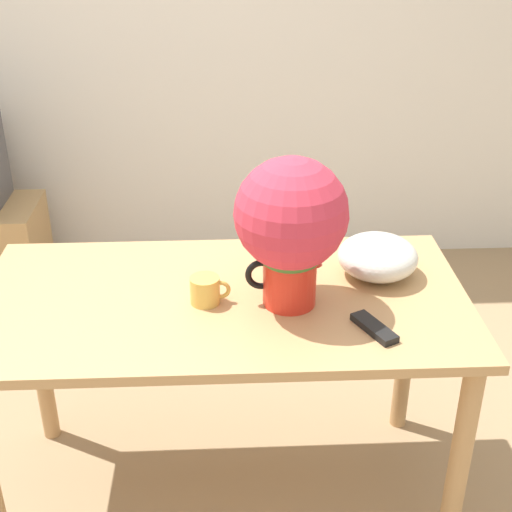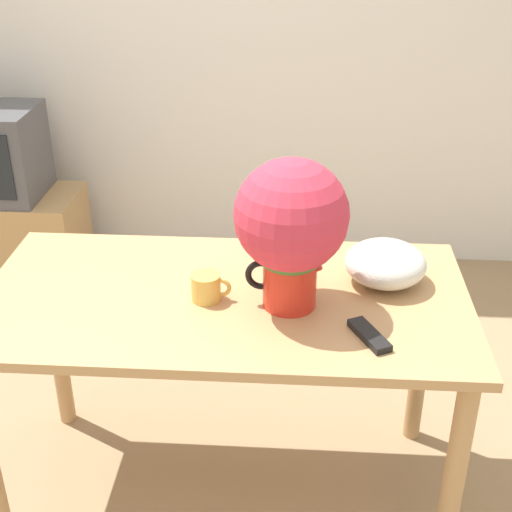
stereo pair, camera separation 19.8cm
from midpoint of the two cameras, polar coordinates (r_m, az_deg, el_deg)
The scene contains 6 objects.
wall_back at distance 3.62m, azimuth -8.65°, elevation 18.77°, with size 8.00×0.05×2.60m.
table at distance 2.15m, azimuth -5.25°, elevation -5.87°, with size 1.44×0.74×0.78m.
flower_vase at distance 1.93m, azimuth -0.10°, elevation 2.49°, with size 0.31×0.31×0.44m.
coffee_mug at distance 2.05m, azimuth -6.79°, elevation -2.80°, with size 0.12×0.09×0.08m.
white_bowl at distance 2.18m, azimuth 7.18°, elevation -0.13°, with size 0.24×0.24×0.13m.
remote_control at distance 1.94m, azimuth 6.56°, elevation -5.83°, with size 0.11×0.16×0.02m.
Camera 1 is at (0.25, -1.62, 1.85)m, focal length 50.00 mm.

